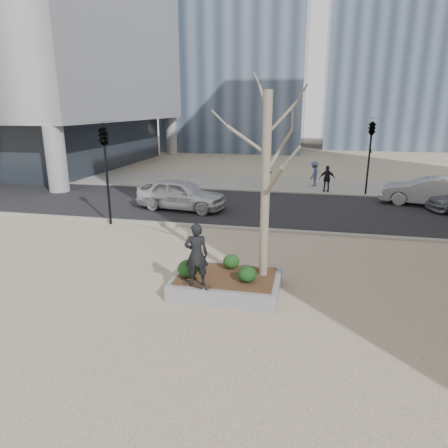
% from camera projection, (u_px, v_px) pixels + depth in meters
% --- Properties ---
extents(ground, '(120.00, 120.00, 0.00)m').
position_uv_depth(ground, '(193.00, 288.00, 11.62)').
color(ground, tan).
rests_on(ground, ground).
extents(street, '(60.00, 8.00, 0.02)m').
position_uv_depth(street, '(247.00, 207.00, 21.00)').
color(street, black).
rests_on(street, ground).
extents(far_sidewalk, '(60.00, 6.00, 0.02)m').
position_uv_depth(far_sidewalk, '(263.00, 183.00, 27.56)').
color(far_sidewalk, gray).
rests_on(far_sidewalk, ground).
extents(planter, '(3.00, 2.00, 0.45)m').
position_uv_depth(planter, '(226.00, 284.00, 11.36)').
color(planter, gray).
rests_on(planter, ground).
extents(planter_mulch, '(2.70, 1.70, 0.04)m').
position_uv_depth(planter_mulch, '(226.00, 276.00, 11.29)').
color(planter_mulch, '#382314').
rests_on(planter_mulch, planter).
extents(sycamore_tree, '(2.80, 2.80, 6.60)m').
position_uv_depth(sycamore_tree, '(266.00, 158.00, 10.43)').
color(sycamore_tree, gray).
rests_on(sycamore_tree, planter_mulch).
extents(shrub_left, '(0.59, 0.59, 0.50)m').
position_uv_depth(shrub_left, '(188.00, 269.00, 11.11)').
color(shrub_left, '#103411').
rests_on(shrub_left, planter_mulch).
extents(shrub_middle, '(0.49, 0.49, 0.42)m').
position_uv_depth(shrub_middle, '(231.00, 262.00, 11.72)').
color(shrub_middle, '#153C13').
rests_on(shrub_middle, planter_mulch).
extents(shrub_right, '(0.52, 0.52, 0.44)m').
position_uv_depth(shrub_right, '(247.00, 274.00, 10.82)').
color(shrub_right, black).
rests_on(shrub_right, planter_mulch).
extents(skateboard, '(0.80, 0.42, 0.08)m').
position_uv_depth(skateboard, '(197.00, 285.00, 10.65)').
color(skateboard, black).
rests_on(skateboard, planter).
extents(skateboarder, '(0.71, 0.57, 1.70)m').
position_uv_depth(skateboarder, '(196.00, 254.00, 10.40)').
color(skateboarder, black).
rests_on(skateboarder, skateboard).
extents(police_car, '(4.75, 2.39, 1.55)m').
position_uv_depth(police_car, '(181.00, 194.00, 20.30)').
color(police_car, silver).
rests_on(police_car, street).
extents(car_silver, '(4.93, 2.81, 1.54)m').
position_uv_depth(car_silver, '(429.00, 191.00, 21.06)').
color(car_silver, gray).
rests_on(car_silver, street).
extents(pedestrian_a, '(0.83, 0.92, 1.54)m').
position_uv_depth(pedestrian_a, '(268.00, 172.00, 27.28)').
color(pedestrian_a, black).
rests_on(pedestrian_a, far_sidewalk).
extents(pedestrian_b, '(0.89, 1.19, 1.63)m').
position_uv_depth(pedestrian_b, '(314.00, 174.00, 26.25)').
color(pedestrian_b, '#415176').
rests_on(pedestrian_b, far_sidewalk).
extents(pedestrian_c, '(0.96, 0.44, 1.61)m').
position_uv_depth(pedestrian_c, '(327.00, 179.00, 24.48)').
color(pedestrian_c, black).
rests_on(pedestrian_c, far_sidewalk).
extents(traffic_light_near, '(0.60, 2.48, 4.50)m').
position_uv_depth(traffic_light_near, '(107.00, 174.00, 17.35)').
color(traffic_light_near, black).
rests_on(traffic_light_near, ground).
extents(traffic_light_far, '(0.60, 2.48, 4.50)m').
position_uv_depth(traffic_light_far, '(369.00, 157.00, 23.37)').
color(traffic_light_far, black).
rests_on(traffic_light_far, ground).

